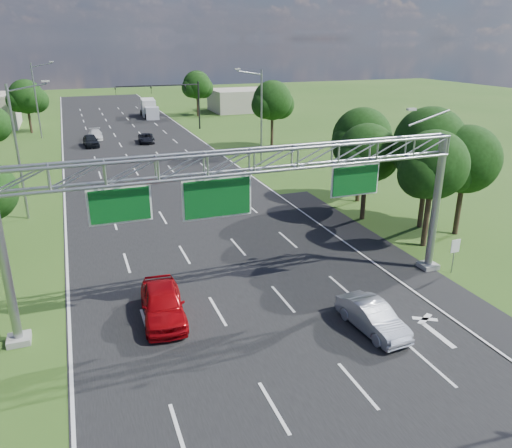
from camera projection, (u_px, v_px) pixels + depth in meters
name	position (u px, v px, depth m)	size (l,w,h in m)	color
ground	(176.00, 202.00, 42.05)	(220.00, 220.00, 0.00)	#2D5118
road	(176.00, 202.00, 42.05)	(18.00, 180.00, 0.02)	black
road_flare	(390.00, 258.00, 31.33)	(3.00, 30.00, 0.02)	black
sign_gantry	(253.00, 173.00, 23.94)	(23.50, 1.00, 9.56)	gray
regulatory_sign	(455.00, 249.00, 28.87)	(0.60, 0.08, 2.10)	gray
traffic_signal	(175.00, 95.00, 73.44)	(12.21, 0.24, 7.00)	black
streetlight_l_near	(19.00, 146.00, 36.41)	(2.97, 0.22, 10.16)	gray
streetlight_l_far	(37.00, 97.00, 67.16)	(2.97, 0.22, 10.16)	gray
streetlight_r_mid	(260.00, 113.00, 52.58)	(2.97, 0.22, 10.16)	gray
tree_cluster_right	(409.00, 153.00, 35.54)	(9.91, 14.60, 8.68)	#2D2116
tree_verge_lc	(27.00, 98.00, 71.27)	(5.76, 4.80, 7.62)	#2D2116
tree_verge_rd	(273.00, 102.00, 61.19)	(5.76, 4.80, 8.28)	#2D2116
tree_verge_re	(197.00, 86.00, 87.04)	(5.76, 4.80, 7.84)	#2D2116
building_right	(244.00, 100.00, 94.88)	(12.00, 9.00, 4.00)	#A9A18E
red_coupe	(163.00, 303.00, 24.28)	(2.00, 4.97, 1.69)	#A1070C
silver_sedan	(373.00, 317.00, 23.38)	(1.46, 4.19, 1.38)	#B0B3BD
car_queue_a	(96.00, 135.00, 68.25)	(1.79, 4.40, 1.28)	silver
car_queue_b	(146.00, 138.00, 66.03)	(1.96, 4.25, 1.18)	black
car_queue_c	(91.00, 140.00, 63.73)	(1.76, 4.36, 1.49)	black
box_truck	(149.00, 109.00, 87.51)	(2.75, 8.03, 2.98)	silver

